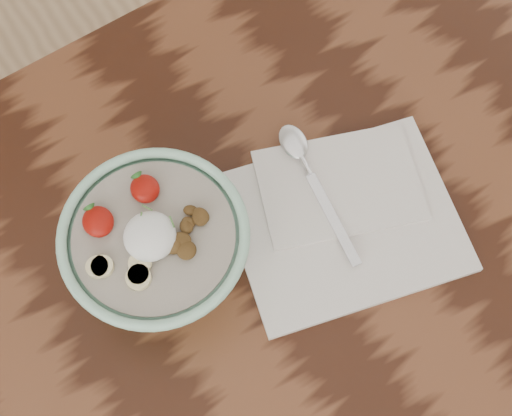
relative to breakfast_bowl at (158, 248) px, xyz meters
The scene contains 4 objects.
table 22.21cm from the breakfast_bowl, 42.50° to the right, with size 160.00×90.00×75.00cm.
breakfast_bowl is the anchor object (origin of this frame).
napkin 23.53cm from the breakfast_bowl, 16.59° to the right, with size 31.69×28.06×1.66cm.
spoon 21.89cm from the breakfast_bowl, ahead, with size 5.53×20.41×1.06cm.
Camera 1 is at (-15.90, -16.91, 157.43)cm, focal length 50.00 mm.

